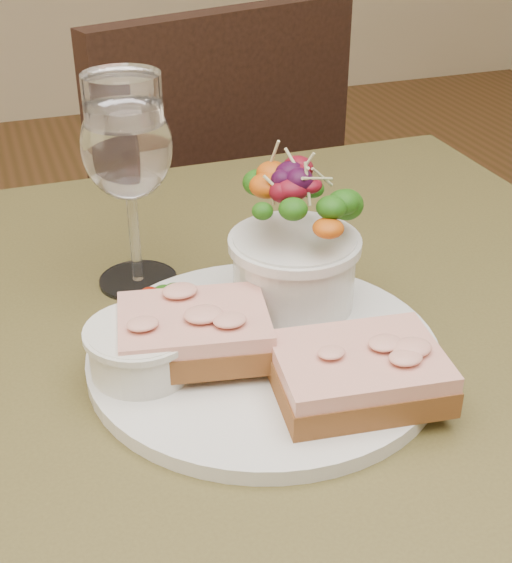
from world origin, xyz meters
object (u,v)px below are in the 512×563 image
object	(u,v)px
ramekin	(141,347)
sandwich_front	(359,373)
chair_far	(179,335)
salad_bowl	(295,239)
sandwich_back	(194,332)
wine_glass	(127,153)
dinner_plate	(264,354)
cafe_table	(245,455)

from	to	relation	value
ramekin	sandwich_front	bearing A→B (deg)	-28.91
chair_far	salad_bowl	xyz separation A→B (m)	(-0.05, -0.67, 0.53)
chair_far	sandwich_back	size ratio (longest dim) A/B	7.29
sandwich_front	ramekin	size ratio (longest dim) A/B	1.67
sandwich_back	wine_glass	world-z (taller)	wine_glass
dinner_plate	ramekin	distance (m)	0.10
salad_bowl	dinner_plate	bearing A→B (deg)	-130.42
dinner_plate	sandwich_front	size ratio (longest dim) A/B	2.14
salad_bowl	cafe_table	bearing A→B (deg)	-142.85
cafe_table	wine_glass	xyz separation A→B (m)	(-0.05, 0.14, 0.22)
dinner_plate	wine_glass	bearing A→B (deg)	113.66
wine_glass	cafe_table	bearing A→B (deg)	-69.43
sandwich_back	salad_bowl	world-z (taller)	salad_bowl
chair_far	sandwich_front	size ratio (longest dim) A/B	7.16
sandwich_front	salad_bowl	xyz separation A→B (m)	(0.00, 0.13, 0.04)
sandwich_back	wine_glass	xyz separation A→B (m)	(-0.01, 0.15, 0.09)
cafe_table	salad_bowl	distance (m)	0.19
chair_far	ramekin	size ratio (longest dim) A/B	11.93
sandwich_front	chair_far	bearing A→B (deg)	93.15
dinner_plate	ramekin	xyz separation A→B (m)	(-0.09, 0.00, 0.03)
sandwich_front	ramekin	xyz separation A→B (m)	(-0.14, 0.08, 0.00)
wine_glass	sandwich_back	bearing A→B (deg)	-85.09
chair_far	salad_bowl	world-z (taller)	chair_far
sandwich_front	salad_bowl	size ratio (longest dim) A/B	0.99
salad_bowl	wine_glass	size ratio (longest dim) A/B	0.73
chair_far	ramekin	bearing A→B (deg)	57.89
dinner_plate	ramekin	size ratio (longest dim) A/B	3.57
ramekin	wine_glass	size ratio (longest dim) A/B	0.43
sandwich_back	ramekin	xyz separation A→B (m)	(-0.04, -0.00, -0.00)
sandwich_back	wine_glass	bearing A→B (deg)	105.40
dinner_plate	chair_far	bearing A→B (deg)	82.35
chair_far	sandwich_back	distance (m)	0.88
chair_far	dinner_plate	world-z (taller)	chair_far
sandwich_front	sandwich_back	xyz separation A→B (m)	(-0.10, 0.08, 0.01)
chair_far	wine_glass	xyz separation A→B (m)	(-0.16, -0.57, 0.58)
wine_glass	chair_far	bearing A→B (deg)	74.05
ramekin	sandwich_back	bearing A→B (deg)	1.21
chair_far	wine_glass	world-z (taller)	wine_glass
dinner_plate	salad_bowl	bearing A→B (deg)	49.58
ramekin	wine_glass	xyz separation A→B (m)	(0.03, 0.15, 0.09)
cafe_table	chair_far	distance (m)	0.80
sandwich_front	sandwich_back	bearing A→B (deg)	148.80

